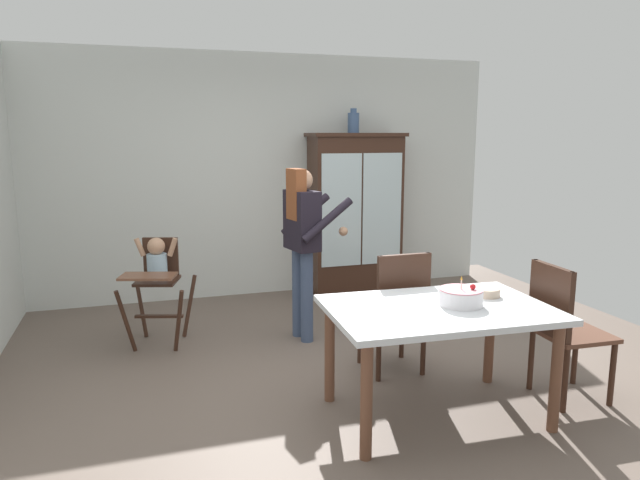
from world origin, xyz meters
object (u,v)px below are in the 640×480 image
china_cabinet (355,213)px  ceramic_vase (353,122)px  dining_chair_far_side (398,304)px  high_chair_with_toddler (157,271)px  birthday_cake (461,297)px  serving_bowl (486,292)px  dining_table (438,321)px  adult_person (303,233)px  dining_chair_right_end (561,322)px

china_cabinet → ceramic_vase: bearing=173.1°
ceramic_vase → dining_chair_far_side: 2.79m
high_chair_with_toddler → birthday_cake: high_chair_with_toddler is taller
ceramic_vase → birthday_cake: ceramic_vase is taller
ceramic_vase → high_chair_with_toddler: size_ratio=0.28×
ceramic_vase → serving_bowl: 3.16m
serving_bowl → dining_table: bearing=-164.3°
china_cabinet → high_chair_with_toddler: (-2.26, -1.14, -0.27)m
high_chair_with_toddler → serving_bowl: 2.75m
adult_person → birthday_cake: (0.57, -1.68, -0.17)m
ceramic_vase → serving_bowl: ceramic_vase is taller
china_cabinet → birthday_cake: bearing=-98.4°
serving_bowl → dining_chair_far_side: 0.72m
high_chair_with_toddler → dining_chair_right_end: dining_chair_right_end is taller
adult_person → dining_table: 1.74m
high_chair_with_toddler → birthday_cake: size_ratio=3.39×
ceramic_vase → dining_chair_far_side: size_ratio=0.28×
ceramic_vase → dining_chair_far_side: ceramic_vase is taller
china_cabinet → dining_chair_far_side: size_ratio=1.91×
ceramic_vase → adult_person: size_ratio=0.18×
china_cabinet → high_chair_with_toddler: 2.55m
china_cabinet → adult_person: size_ratio=1.20×
adult_person → dining_chair_far_side: adult_person is taller
china_cabinet → dining_table: china_cabinet is taller
dining_chair_right_end → dining_table: bearing=89.9°
birthday_cake → dining_chair_right_end: dining_chair_right_end is taller
high_chair_with_toddler → china_cabinet: bearing=43.4°
high_chair_with_toddler → dining_table: (1.66, -1.91, -0.01)m
ceramic_vase → dining_chair_far_side: (-0.53, -2.36, -1.40)m
birthday_cake → dining_chair_right_end: 0.81m
high_chair_with_toddler → dining_chair_right_end: bearing=-20.3°
serving_bowl → birthday_cake: bearing=-154.3°
dining_chair_far_side → dining_chair_right_end: 1.15m
birthday_cake → china_cabinet: bearing=81.6°
dining_table → serving_bowl: size_ratio=8.07×
adult_person → dining_chair_far_side: size_ratio=1.59×
birthday_cake → dining_table: bearing=174.4°
adult_person → china_cabinet: bearing=-47.6°
dining_table → dining_chair_right_end: (0.92, -0.05, -0.09)m
dining_chair_far_side → dining_chair_right_end: bearing=139.9°
adult_person → dining_chair_far_side: bearing=-165.7°
birthday_cake → dining_chair_far_side: size_ratio=0.29×
china_cabinet → birthday_cake: china_cabinet is taller
dining_chair_far_side → adult_person: bearing=-65.0°
serving_bowl → dining_chair_right_end: size_ratio=0.19×
adult_person → dining_chair_right_end: bearing=-152.9°
dining_chair_far_side → dining_chair_right_end: size_ratio=1.00×
dining_table → dining_chair_far_side: (0.04, 0.69, -0.09)m
ceramic_vase → serving_bowl: size_ratio=1.50×
china_cabinet → dining_chair_right_end: bearing=-84.1°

